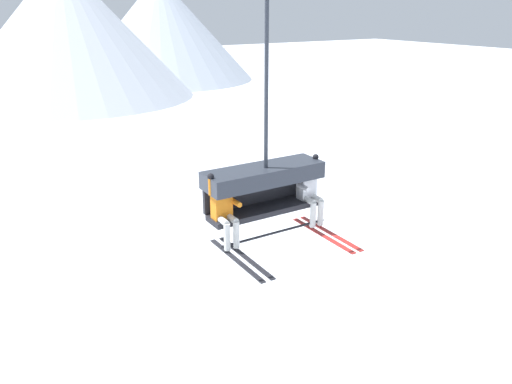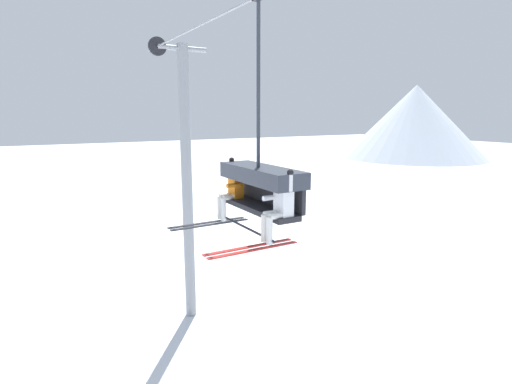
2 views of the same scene
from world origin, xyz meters
name	(u,v)px [view 2 (image 2 of 2)]	position (x,y,z in m)	size (l,w,h in m)	color
mountain_peak_west	(414,122)	(-38.16, 50.17, 5.82)	(22.39, 22.39, 11.64)	silver
lift_tower_near	(186,181)	(-7.27, -0.02, 4.84)	(0.36, 1.88, 9.35)	gray
chairlift_chair	(262,180)	(-1.19, -0.73, 5.80)	(2.22, 0.74, 4.23)	#232328
skier_orange	(231,189)	(-2.09, -0.94, 5.49)	(0.48, 1.70, 1.34)	orange
skier_white	(278,206)	(-0.29, -0.94, 5.49)	(0.48, 1.70, 1.34)	silver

